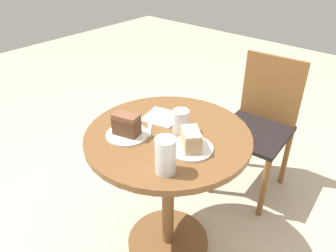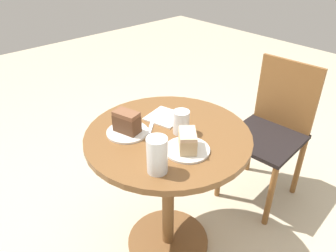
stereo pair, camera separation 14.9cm
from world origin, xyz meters
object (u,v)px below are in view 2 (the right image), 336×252
at_px(chair, 271,131).
at_px(plate_far, 187,150).
at_px(cake_slice_near, 127,122).
at_px(plate_near, 128,132).
at_px(glass_water, 157,157).
at_px(glass_lemonade, 181,123).
at_px(cake_slice_far, 188,141).

distance_m(chair, plate_far, 0.87).
bearing_deg(cake_slice_near, chair, 76.31).
bearing_deg(plate_far, plate_near, -159.87).
distance_m(chair, cake_slice_near, 1.01).
height_order(cake_slice_near, glass_water, glass_water).
bearing_deg(glass_lemonade, cake_slice_far, -33.89).
relative_size(plate_near, plate_far, 0.99).
bearing_deg(cake_slice_near, glass_lemonade, 48.68).
bearing_deg(glass_lemonade, glass_water, -62.32).
bearing_deg(chair, cake_slice_far, -90.19).
height_order(cake_slice_near, glass_lemonade, same).
bearing_deg(cake_slice_far, glass_lemonade, 146.11).
bearing_deg(cake_slice_far, cake_slice_near, -159.87).
xyz_separation_m(cake_slice_near, glass_water, (0.30, -0.08, 0.01)).
relative_size(cake_slice_near, glass_lemonade, 1.18).
height_order(chair, glass_water, glass_water).
bearing_deg(chair, cake_slice_near, -108.13).
distance_m(plate_far, glass_lemonade, 0.15).
bearing_deg(cake_slice_near, plate_far, 20.13).
relative_size(chair, cake_slice_near, 6.85).
height_order(plate_near, glass_lemonade, glass_lemonade).
distance_m(cake_slice_far, glass_water, 0.18).
height_order(plate_far, cake_slice_far, cake_slice_far).
relative_size(cake_slice_far, glass_water, 0.88).
xyz_separation_m(plate_near, cake_slice_far, (0.29, 0.10, 0.05)).
height_order(plate_near, plate_far, same).
height_order(plate_near, glass_water, glass_water).
distance_m(plate_near, cake_slice_near, 0.05).
xyz_separation_m(cake_slice_far, glass_lemonade, (-0.12, 0.08, -0.00)).
bearing_deg(plate_near, glass_lemonade, 48.68).
bearing_deg(cake_slice_near, glass_water, -14.35).
bearing_deg(glass_lemonade, cake_slice_near, -131.32).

